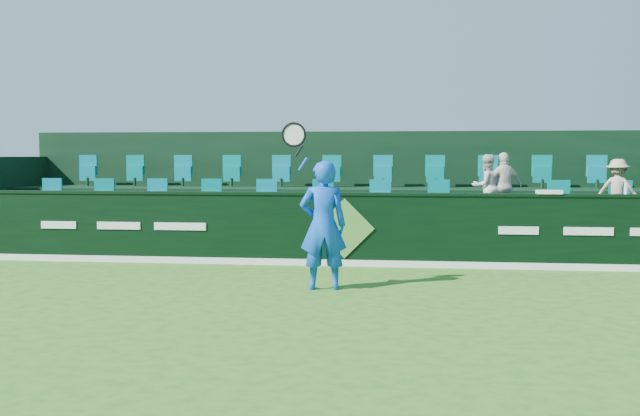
# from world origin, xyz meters

# --- Properties ---
(ground) EXTENTS (60.00, 60.00, 0.00)m
(ground) POSITION_xyz_m (0.00, 0.00, 0.00)
(ground) COLOR #296417
(ground) RESTS_ON ground
(sponsor_hoarding) EXTENTS (16.00, 0.25, 1.35)m
(sponsor_hoarding) POSITION_xyz_m (0.00, 4.00, 0.67)
(sponsor_hoarding) COLOR black
(sponsor_hoarding) RESTS_ON ground
(stand_tier_front) EXTENTS (16.00, 2.00, 0.80)m
(stand_tier_front) POSITION_xyz_m (0.00, 5.10, 0.40)
(stand_tier_front) COLOR black
(stand_tier_front) RESTS_ON ground
(stand_tier_back) EXTENTS (16.00, 1.80, 1.30)m
(stand_tier_back) POSITION_xyz_m (0.00, 7.00, 0.65)
(stand_tier_back) COLOR black
(stand_tier_back) RESTS_ON ground
(stand_rear) EXTENTS (16.00, 4.10, 2.60)m
(stand_rear) POSITION_xyz_m (0.00, 7.44, 1.22)
(stand_rear) COLOR black
(stand_rear) RESTS_ON ground
(seat_row_front) EXTENTS (13.50, 0.50, 0.60)m
(seat_row_front) POSITION_xyz_m (0.00, 5.50, 1.10)
(seat_row_front) COLOR #057382
(seat_row_front) RESTS_ON stand_tier_front
(seat_row_back) EXTENTS (13.50, 0.50, 0.60)m
(seat_row_back) POSITION_xyz_m (0.00, 7.30, 1.60)
(seat_row_back) COLOR #057382
(seat_row_back) RESTS_ON stand_tier_back
(tennis_player) EXTENTS (1.08, 0.58, 2.60)m
(tennis_player) POSITION_xyz_m (-0.14, 1.63, 0.99)
(tennis_player) COLOR blue
(tennis_player) RESTS_ON ground
(spectator_left) EXTENTS (0.75, 0.68, 1.25)m
(spectator_left) POSITION_xyz_m (2.67, 5.12, 1.42)
(spectator_left) COLOR beige
(spectator_left) RESTS_ON stand_tier_front
(spectator_middle) EXTENTS (0.82, 0.58, 1.29)m
(spectator_middle) POSITION_xyz_m (3.00, 5.12, 1.44)
(spectator_middle) COLOR silver
(spectator_middle) RESTS_ON stand_tier_front
(spectator_right) EXTENTS (0.86, 0.68, 1.16)m
(spectator_right) POSITION_xyz_m (5.12, 5.12, 1.38)
(spectator_right) COLOR tan
(spectator_right) RESTS_ON stand_tier_front
(towel) EXTENTS (0.43, 0.28, 0.06)m
(towel) POSITION_xyz_m (3.63, 4.00, 1.38)
(towel) COLOR silver
(towel) RESTS_ON sponsor_hoarding
(drinks_bottle) EXTENTS (0.07, 0.07, 0.20)m
(drinks_bottle) POSITION_xyz_m (4.94, 4.00, 1.45)
(drinks_bottle) COLOR silver
(drinks_bottle) RESTS_ON sponsor_hoarding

